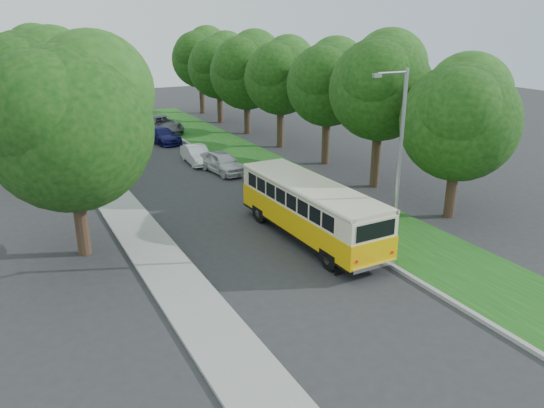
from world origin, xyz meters
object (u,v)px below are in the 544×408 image
car_white (197,155)px  lamppost_far (92,114)px  car_grey (161,125)px  vintage_bus (310,211)px  car_silver (223,162)px  car_blue (162,135)px  lamppost_near (398,159)px

car_white → lamppost_far: bearing=-175.2°
car_grey → car_white: bearing=-100.3°
vintage_bus → car_grey: 26.89m
car_silver → car_grey: (0.10, 14.45, 0.06)m
car_silver → vintage_bus: bearing=-101.0°
vintage_bus → car_blue: bearing=89.3°
car_blue → car_grey: 3.98m
lamppost_near → car_blue: 26.68m
car_silver → car_white: 3.14m
car_white → car_blue: size_ratio=0.88×
vintage_bus → car_blue: vintage_bus is taller
car_white → car_grey: bearing=88.7°
lamppost_far → car_blue: lamppost_far is taller
lamppost_near → car_white: bearing=96.1°
lamppost_far → car_grey: size_ratio=1.35×
car_silver → car_grey: size_ratio=0.76×
lamppost_near → car_grey: lamppost_near is taller
lamppost_near → car_blue: bearing=95.0°
car_silver → car_white: car_silver is taller
vintage_bus → car_blue: (-0.21, 23.04, -0.75)m
lamppost_near → vintage_bus: lamppost_near is taller
vintage_bus → lamppost_far: bearing=112.9°
car_silver → car_white: bearing=95.7°
car_white → car_grey: 11.43m
lamppost_near → car_silver: 16.17m
vintage_bus → car_blue: size_ratio=2.12×
car_silver → car_white: size_ratio=1.07×
vintage_bus → car_white: bearing=88.5°
car_grey → car_silver: bearing=-96.6°
car_white → car_blue: (-0.27, 7.57, -0.00)m
lamppost_far → lamppost_near: bearing=-64.3°
lamppost_far → car_blue: bearing=49.8°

